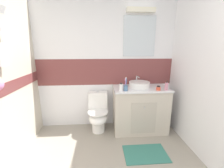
{
  "coord_description": "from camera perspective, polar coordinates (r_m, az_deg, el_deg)",
  "views": [
    {
      "loc": [
        -0.1,
        -0.4,
        1.55
      ],
      "look_at": [
        0.07,
        1.77,
        1.01
      ],
      "focal_mm": 23.38,
      "sensor_mm": 36.0,
      "label": 1
    }
  ],
  "objects": [
    {
      "name": "wall_back_tiled",
      "position": [
        2.86,
        -2.26,
        8.05
      ],
      "size": [
        3.2,
        0.2,
        2.5
      ],
      "color": "white",
      "rests_on": "ground_plane"
    },
    {
      "name": "bath_mat",
      "position": [
        2.49,
        12.9,
        -24.98
      ],
      "size": [
        0.64,
        0.42,
        0.01
      ],
      "primitive_type": "cube",
      "color": "#337266",
      "rests_on": "ground_plane"
    },
    {
      "name": "wall_right_plain",
      "position": [
        2.18,
        37.34,
        3.07
      ],
      "size": [
        0.1,
        3.48,
        2.5
      ],
      "primitive_type": "cube",
      "color": "white",
      "rests_on": "ground_plane"
    },
    {
      "name": "toilet",
      "position": [
        2.82,
        -5.46,
        -11.4
      ],
      "size": [
        0.37,
        0.5,
        0.75
      ],
      "color": "white",
      "rests_on": "ground_plane"
    },
    {
      "name": "vanity_cabinet",
      "position": [
        2.86,
        10.76,
        -9.55
      ],
      "size": [
        1.0,
        0.56,
        0.85
      ],
      "color": "beige",
      "rests_on": "ground_plane"
    },
    {
      "name": "lotion_bottle_short",
      "position": [
        2.44,
        3.54,
        -1.28
      ],
      "size": [
        0.06,
        0.06,
        0.14
      ],
      "color": "white",
      "rests_on": "vanity_cabinet"
    },
    {
      "name": "hair_gel_jar",
      "position": [
        2.61,
        17.69,
        -1.6
      ],
      "size": [
        0.07,
        0.07,
        0.08
      ],
      "color": "#D84C33",
      "rests_on": "vanity_cabinet"
    },
    {
      "name": "toothbrush_cup",
      "position": [
        2.47,
        5.35,
        -1.27
      ],
      "size": [
        0.07,
        0.07,
        0.23
      ],
      "color": "#4C7299",
      "rests_on": "vanity_cabinet"
    },
    {
      "name": "sink_basin",
      "position": [
        2.73,
        10.61,
        -0.08
      ],
      "size": [
        0.38,
        0.42,
        0.18
      ],
      "color": "white",
      "rests_on": "vanity_cabinet"
    },
    {
      "name": "soap_dispenser",
      "position": [
        2.66,
        20.51,
        -0.86
      ],
      "size": [
        0.06,
        0.06,
        0.17
      ],
      "color": "pink",
      "rests_on": "vanity_cabinet"
    }
  ]
}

